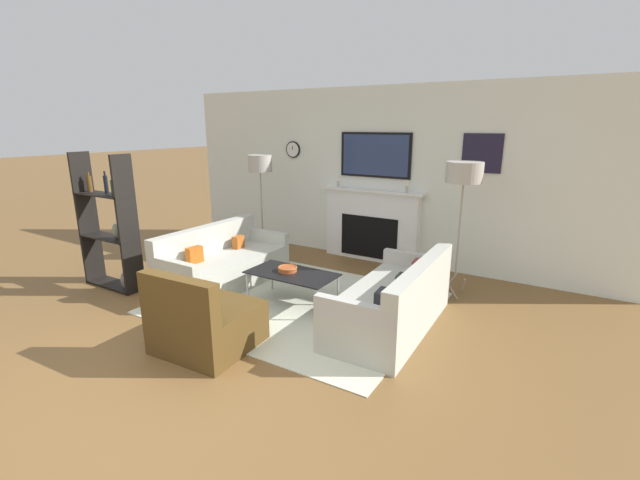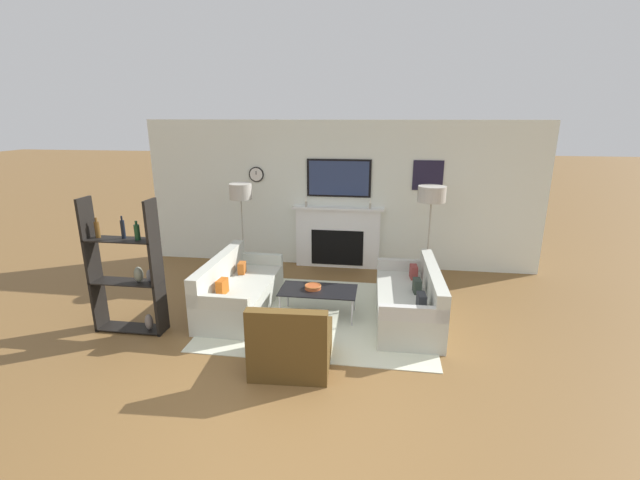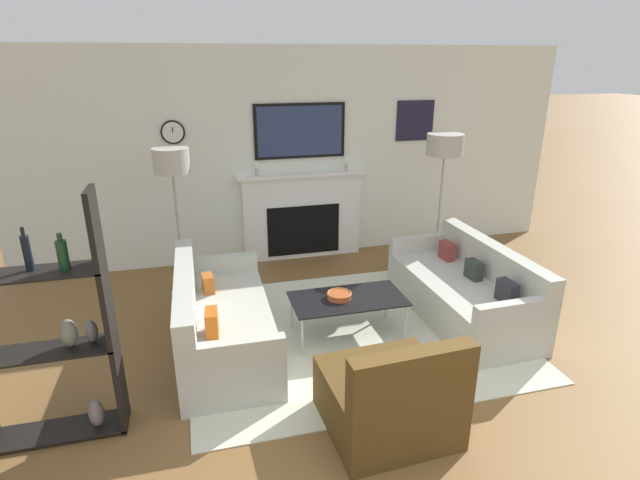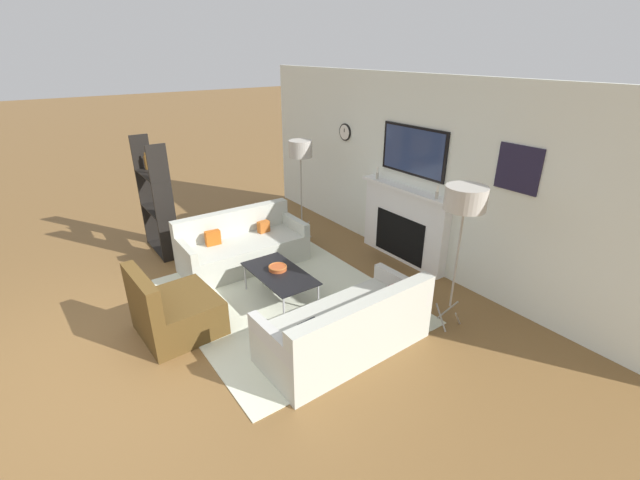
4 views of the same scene
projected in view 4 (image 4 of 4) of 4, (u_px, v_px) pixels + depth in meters
name	position (u px, v px, depth m)	size (l,w,h in m)	color
ground_plane	(104.00, 367.00, 4.40)	(60.00, 60.00, 0.00)	brown
fireplace_wall	(412.00, 182.00, 6.21)	(7.27, 0.28, 2.70)	white
area_rug	(286.00, 300.00, 5.56)	(3.09, 2.57, 0.01)	beige
couch_left	(242.00, 248.00, 6.37)	(0.83, 1.84, 0.79)	#B9BBAE
couch_right	(347.00, 329.00, 4.52)	(0.87, 1.85, 0.77)	#B9BBAE
armchair	(174.00, 312.00, 4.83)	(0.91, 0.88, 0.84)	#533B19
coffee_table	(280.00, 275.00, 5.40)	(1.08, 0.57, 0.40)	black
decorative_bowl	(278.00, 268.00, 5.45)	(0.24, 0.24, 0.06)	#BA5227
floor_lamp_left	(301.00, 150.00, 6.78)	(0.38, 0.38, 1.68)	#9E998E
floor_lamp_right	(466.00, 200.00, 4.43)	(0.44, 0.44, 1.71)	#9E998E
shelf_unit	(157.00, 202.00, 6.58)	(0.92, 0.28, 1.79)	black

